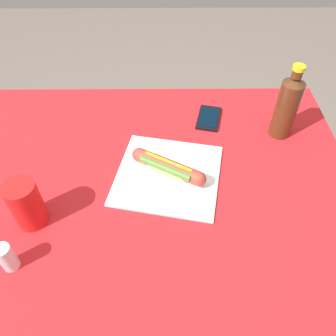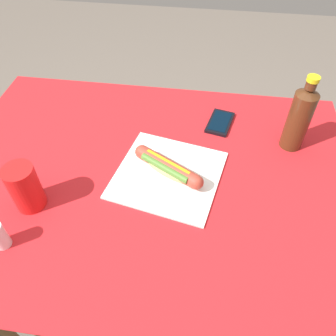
# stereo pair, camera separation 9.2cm
# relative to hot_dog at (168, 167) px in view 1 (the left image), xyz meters

# --- Properties ---
(ground_plane) EXTENTS (6.00, 6.00, 0.00)m
(ground_plane) POSITION_rel_hot_dog_xyz_m (0.06, 0.01, -0.77)
(ground_plane) COLOR #6B6056
(ground_plane) RESTS_ON ground
(dining_table) EXTENTS (1.16, 0.87, 0.73)m
(dining_table) POSITION_rel_hot_dog_xyz_m (0.06, 0.01, -0.16)
(dining_table) COLOR brown
(dining_table) RESTS_ON ground
(paper_wrapper) EXTENTS (0.33, 0.32, 0.01)m
(paper_wrapper) POSITION_rel_hot_dog_xyz_m (-0.00, -0.00, -0.03)
(paper_wrapper) COLOR white
(paper_wrapper) RESTS_ON dining_table
(hot_dog) EXTENTS (0.20, 0.13, 0.05)m
(hot_dog) POSITION_rel_hot_dog_xyz_m (0.00, 0.00, 0.00)
(hot_dog) COLOR #E5BC75
(hot_dog) RESTS_ON paper_wrapper
(cell_phone) EXTENTS (0.10, 0.13, 0.01)m
(cell_phone) POSITION_rel_hot_dog_xyz_m (-0.14, -0.25, -0.03)
(cell_phone) COLOR black
(cell_phone) RESTS_ON dining_table
(soda_bottle) EXTENTS (0.07, 0.07, 0.24)m
(soda_bottle) POSITION_rel_hot_dog_xyz_m (-0.35, -0.18, 0.07)
(soda_bottle) COLOR #4C2814
(soda_bottle) RESTS_ON dining_table
(drinking_cup) EXTENTS (0.08, 0.08, 0.13)m
(drinking_cup) POSITION_rel_hot_dog_xyz_m (0.33, 0.14, 0.03)
(drinking_cup) COLOR red
(drinking_cup) RESTS_ON dining_table
(salt_shaker) EXTENTS (0.04, 0.04, 0.07)m
(salt_shaker) POSITION_rel_hot_dog_xyz_m (0.35, 0.27, 0.00)
(salt_shaker) COLOR silver
(salt_shaker) RESTS_ON dining_table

